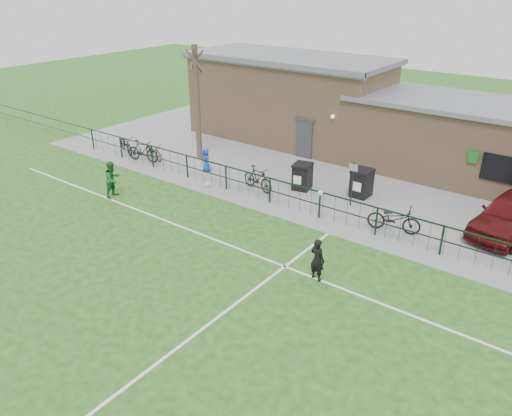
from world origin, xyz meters
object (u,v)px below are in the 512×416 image
Objects in this scene: bicycle_d at (258,178)px; ball_ground at (208,184)px; bicycle_c at (154,151)px; bicycle_e at (394,219)px; car_maroon at (511,214)px; bare_tree at (197,104)px; bicycle_a at (126,144)px; outfield_player at (113,179)px; bicycle_b at (143,151)px; wheelie_bin_left at (302,177)px; sign_post at (352,184)px; spectator_child at (206,160)px; wheelie_bin_right at (362,184)px.

bicycle_d is 2.44m from ball_ground.
bicycle_e is at bearing -77.00° from bicycle_c.
bare_tree is at bearing -167.32° from car_maroon.
bicycle_d is (9.09, 0.16, 0.05)m from bicycle_a.
bicycle_a is 6.11m from outfield_player.
outfield_player is at bearing -85.83° from bare_tree.
outfield_player reaches higher than bicycle_e.
wheelie_bin_left is at bearing -91.15° from bicycle_b.
bicycle_c is at bearing -139.74° from bare_tree.
wheelie_bin_left reaches higher than ball_ground.
bare_tree reaches higher than sign_post.
ball_ground is at bearing -154.32° from car_maroon.
spectator_child is at bearing -161.62° from car_maroon.
bicycle_b is 7.83× the size of ball_ground.
bicycle_c is 13.82m from bicycle_e.
bicycle_d is at bearing 75.26° from bicycle_e.
bicycle_c is at bearing -175.05° from sign_post.
bare_tree reaches higher than wheelie_bin_left.
bicycle_b is at bearing -147.16° from spectator_child.
ball_ground is (3.08, -2.76, -2.88)m from bare_tree.
wheelie_bin_left is 0.56× the size of bicycle_e.
wheelie_bin_right reaches higher than bicycle_e.
bicycle_e is at bearing -134.62° from car_maroon.
bicycle_b is at bearing 173.75° from ball_ground.
sign_post reaches higher than bicycle_a.
wheelie_bin_right is 0.60× the size of bicycle_a.
bicycle_e is (-3.61, -2.58, -0.24)m from car_maroon.
bicycle_a is at bearing 102.54° from bicycle_d.
wheelie_bin_left is 4.47m from ball_ground.
wheelie_bin_right is at bearing 95.11° from sign_post.
outfield_player reaches higher than wheelie_bin_right.
bicycle_c reaches higher than ball_ground.
spectator_child is (-7.70, -1.88, 0.01)m from wheelie_bin_right.
car_maroon is 2.40× the size of bicycle_d.
bicycle_a is 1.04× the size of bicycle_b.
bicycle_b is at bearing 175.68° from bicycle_c.
spectator_child is at bearing 178.75° from wheelie_bin_left.
bicycle_c is (0.19, 0.59, -0.13)m from bicycle_b.
spectator_child is (5.55, 0.53, 0.08)m from bicycle_a.
car_maroon is (6.16, 0.20, 0.18)m from wheelie_bin_right.
bicycle_b is (-8.87, -1.89, 0.00)m from wheelie_bin_left.
bare_tree reaches higher than bicycle_c.
ball_ground is (-12.44, -3.54, -0.68)m from car_maroon.
spectator_child reaches higher than bicycle_b.
spectator_child is at bearing 134.13° from ball_ground.
sign_post is 4.41m from bicycle_d.
sign_post reaches higher than bicycle_c.
bicycle_e is (2.44, -1.18, -0.46)m from sign_post.
car_maroon is (15.53, 0.78, -2.20)m from bare_tree.
car_maroon is 12.96m from ball_ground.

